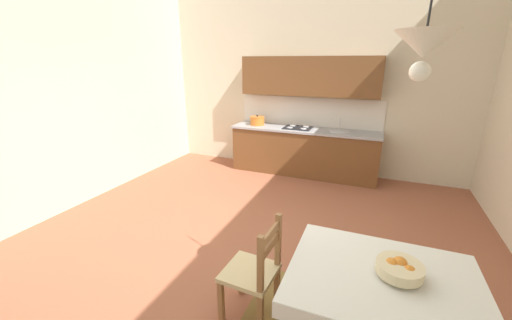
# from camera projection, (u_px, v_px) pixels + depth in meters

# --- Properties ---
(ground_plane) EXTENTS (6.36, 6.61, 0.10)m
(ground_plane) POSITION_uv_depth(u_px,v_px,m) (248.00, 250.00, 3.61)
(ground_plane) COLOR #99563D
(wall_back) EXTENTS (6.36, 0.12, 4.21)m
(wall_back) POSITION_uv_depth(u_px,v_px,m) (313.00, 62.00, 5.63)
(wall_back) COLOR beige
(wall_back) RESTS_ON ground_plane
(wall_left) EXTENTS (0.12, 6.61, 4.21)m
(wall_left) POSITION_uv_depth(u_px,v_px,m) (44.00, 62.00, 4.00)
(wall_left) COLOR beige
(wall_left) RESTS_ON ground_plane
(kitchen_cabinetry) EXTENTS (2.79, 0.63, 2.20)m
(kitchen_cabinetry) POSITION_uv_depth(u_px,v_px,m) (305.00, 130.00, 5.73)
(kitchen_cabinetry) COLOR brown
(kitchen_cabinetry) RESTS_ON ground_plane
(dining_table) EXTENTS (1.25, 0.98, 0.75)m
(dining_table) POSITION_uv_depth(u_px,v_px,m) (381.00, 292.00, 2.04)
(dining_table) COLOR brown
(dining_table) RESTS_ON ground_plane
(dining_chair_tv_side) EXTENTS (0.44, 0.44, 0.93)m
(dining_chair_tv_side) POSITION_uv_depth(u_px,v_px,m) (254.00, 272.00, 2.50)
(dining_chair_tv_side) COLOR #D1BC89
(dining_chair_tv_side) RESTS_ON ground_plane
(fruit_bowl) EXTENTS (0.30, 0.30, 0.12)m
(fruit_bowl) POSITION_uv_depth(u_px,v_px,m) (399.00, 268.00, 1.99)
(fruit_bowl) COLOR beige
(fruit_bowl) RESTS_ON dining_table
(pendant_lamp) EXTENTS (0.32, 0.32, 0.81)m
(pendant_lamp) POSITION_uv_depth(u_px,v_px,m) (424.00, 46.00, 1.57)
(pendant_lamp) COLOR black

